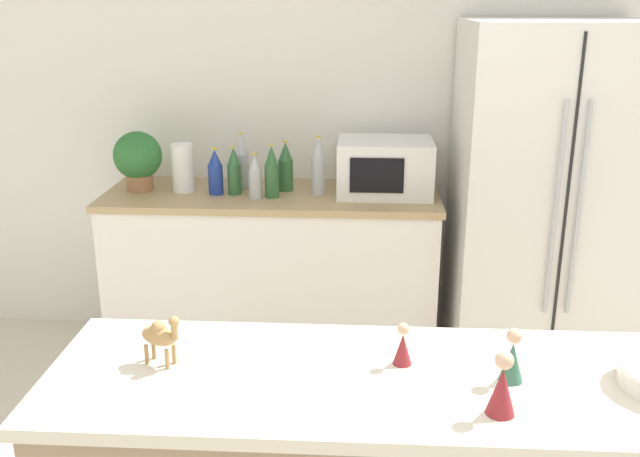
# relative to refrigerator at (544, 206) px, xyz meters

# --- Properties ---
(wall_back) EXTENTS (8.00, 0.06, 2.55)m
(wall_back) POSITION_rel_refrigerator_xyz_m (-0.92, 0.42, 0.38)
(wall_back) COLOR white
(wall_back) RESTS_ON ground_plane
(back_counter) EXTENTS (1.74, 0.63, 0.91)m
(back_counter) POSITION_rel_refrigerator_xyz_m (-1.38, 0.09, -0.43)
(back_counter) COLOR white
(back_counter) RESTS_ON ground_plane
(refrigerator) EXTENTS (0.87, 0.77, 1.78)m
(refrigerator) POSITION_rel_refrigerator_xyz_m (0.00, 0.00, 0.00)
(refrigerator) COLOR silver
(refrigerator) RESTS_ON ground_plane
(potted_plant) EXTENTS (0.25, 0.25, 0.31)m
(potted_plant) POSITION_rel_refrigerator_xyz_m (-2.07, 0.10, 0.19)
(potted_plant) COLOR #9E6B47
(potted_plant) RESTS_ON back_counter
(paper_towel_roll) EXTENTS (0.11, 0.11, 0.25)m
(paper_towel_roll) POSITION_rel_refrigerator_xyz_m (-1.84, 0.09, 0.14)
(paper_towel_roll) COLOR white
(paper_towel_roll) RESTS_ON back_counter
(microwave) EXTENTS (0.48, 0.37, 0.28)m
(microwave) POSITION_rel_refrigerator_xyz_m (-0.79, 0.11, 0.16)
(microwave) COLOR white
(microwave) RESTS_ON back_counter
(back_bottle_0) EXTENTS (0.08, 0.08, 0.24)m
(back_bottle_0) POSITION_rel_refrigerator_xyz_m (-1.66, 0.05, 0.14)
(back_bottle_0) COLOR navy
(back_bottle_0) RESTS_ON back_counter
(back_bottle_1) EXTENTS (0.07, 0.07, 0.23)m
(back_bottle_1) POSITION_rel_refrigerator_xyz_m (-1.44, -0.01, 0.13)
(back_bottle_1) COLOR #B2B7BC
(back_bottle_1) RESTS_ON back_counter
(back_bottle_2) EXTENTS (0.07, 0.07, 0.30)m
(back_bottle_2) POSITION_rel_refrigerator_xyz_m (-1.13, 0.08, 0.16)
(back_bottle_2) COLOR #B2B7BC
(back_bottle_2) RESTS_ON back_counter
(back_bottle_3) EXTENTS (0.07, 0.07, 0.25)m
(back_bottle_3) POSITION_rel_refrigerator_xyz_m (-1.56, 0.05, 0.14)
(back_bottle_3) COLOR #2D6033
(back_bottle_3) RESTS_ON back_counter
(back_bottle_4) EXTENTS (0.07, 0.07, 0.30)m
(back_bottle_4) POSITION_rel_refrigerator_xyz_m (-1.54, 0.17, 0.16)
(back_bottle_4) COLOR #B2B7BC
(back_bottle_4) RESTS_ON back_counter
(back_bottle_5) EXTENTS (0.08, 0.08, 0.26)m
(back_bottle_5) POSITION_rel_refrigerator_xyz_m (-1.31, 0.14, 0.15)
(back_bottle_5) COLOR #2D6033
(back_bottle_5) RESTS_ON back_counter
(back_bottle_6) EXTENTS (0.07, 0.07, 0.27)m
(back_bottle_6) POSITION_rel_refrigerator_xyz_m (-1.36, 0.01, 0.15)
(back_bottle_6) COLOR #2D6033
(back_bottle_6) RESTS_ON back_counter
(camel_figurine) EXTENTS (0.12, 0.08, 0.15)m
(camel_figurine) POSITION_rel_refrigerator_xyz_m (-1.42, -1.83, 0.16)
(camel_figurine) COLOR #A87F4C
(camel_figurine) RESTS_ON bar_counter
(wise_man_figurine_blue) EXTENTS (0.06, 0.06, 0.14)m
(wise_man_figurine_blue) POSITION_rel_refrigerator_xyz_m (-0.53, -1.86, 0.14)
(wise_man_figurine_blue) COLOR #33664C
(wise_man_figurine_blue) RESTS_ON bar_counter
(wise_man_figurine_crimson) EXTENTS (0.07, 0.07, 0.16)m
(wise_man_figurine_crimson) POSITION_rel_refrigerator_xyz_m (-0.58, -2.01, 0.15)
(wise_man_figurine_crimson) COLOR maroon
(wise_man_figurine_crimson) RESTS_ON bar_counter
(wise_man_figurine_purple) EXTENTS (0.05, 0.05, 0.12)m
(wise_man_figurine_purple) POSITION_rel_refrigerator_xyz_m (-0.80, -1.79, 0.13)
(wise_man_figurine_purple) COLOR maroon
(wise_man_figurine_purple) RESTS_ON bar_counter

